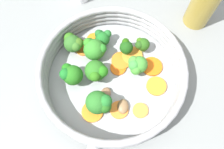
# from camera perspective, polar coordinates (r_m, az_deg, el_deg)

# --- Properties ---
(ground_plane) EXTENTS (4.00, 4.00, 0.00)m
(ground_plane) POSITION_cam_1_polar(r_m,az_deg,el_deg) (0.48, 0.00, -1.25)
(ground_plane) COLOR gray
(skillet) EXTENTS (0.29, 0.29, 0.01)m
(skillet) POSITION_cam_1_polar(r_m,az_deg,el_deg) (0.48, 0.00, -0.98)
(skillet) COLOR #939699
(skillet) RESTS_ON ground_plane
(skillet_rim_wall) EXTENTS (0.30, 0.30, 0.05)m
(skillet_rim_wall) POSITION_cam_1_polar(r_m,az_deg,el_deg) (0.45, 0.00, 0.61)
(skillet_rim_wall) COLOR #99999D
(skillet_rim_wall) RESTS_ON skillet
(skillet_rivet_left) EXTENTS (0.01, 0.01, 0.01)m
(skillet_rivet_left) POSITION_cam_1_polar(r_m,az_deg,el_deg) (0.44, -8.18, -15.44)
(skillet_rivet_left) COLOR #909994
(skillet_rivet_left) RESTS_ON skillet
(skillet_rivet_right) EXTENTS (0.01, 0.01, 0.01)m
(skillet_rivet_right) POSITION_cam_1_polar(r_m,az_deg,el_deg) (0.44, 0.16, -17.43)
(skillet_rivet_right) COLOR #93959A
(skillet_rivet_right) RESTS_ON skillet
(carrot_slice_0) EXTENTS (0.06, 0.06, 0.01)m
(carrot_slice_0) POSITION_cam_1_polar(r_m,az_deg,el_deg) (0.49, 2.36, 3.61)
(carrot_slice_0) COLOR orange
(carrot_slice_0) RESTS_ON skillet
(carrot_slice_1) EXTENTS (0.05, 0.05, 0.01)m
(carrot_slice_1) POSITION_cam_1_polar(r_m,az_deg,el_deg) (0.51, -7.47, 6.91)
(carrot_slice_1) COLOR orange
(carrot_slice_1) RESTS_ON skillet
(carrot_slice_2) EXTENTS (0.04, 0.04, 0.00)m
(carrot_slice_2) POSITION_cam_1_polar(r_m,az_deg,el_deg) (0.45, 7.42, -9.27)
(carrot_slice_2) COLOR orange
(carrot_slice_2) RESTS_ON skillet
(carrot_slice_3) EXTENTS (0.05, 0.05, 0.00)m
(carrot_slice_3) POSITION_cam_1_polar(r_m,az_deg,el_deg) (0.45, -5.14, -9.64)
(carrot_slice_3) COLOR orange
(carrot_slice_3) RESTS_ON skillet
(carrot_slice_4) EXTENTS (0.06, 0.06, 0.01)m
(carrot_slice_4) POSITION_cam_1_polar(r_m,az_deg,el_deg) (0.49, 5.27, 4.90)
(carrot_slice_4) COLOR orange
(carrot_slice_4) RESTS_ON skillet
(carrot_slice_5) EXTENTS (0.05, 0.05, 0.01)m
(carrot_slice_5) POSITION_cam_1_polar(r_m,az_deg,el_deg) (0.49, 10.40, 2.09)
(carrot_slice_5) COLOR orange
(carrot_slice_5) RESTS_ON skillet
(carrot_slice_6) EXTENTS (0.05, 0.05, 0.00)m
(carrot_slice_6) POSITION_cam_1_polar(r_m,az_deg,el_deg) (0.48, 1.61, 1.74)
(carrot_slice_6) COLOR #E75C10
(carrot_slice_6) RESTS_ON skillet
(carrot_slice_7) EXTENTS (0.04, 0.04, 0.00)m
(carrot_slice_7) POSITION_cam_1_polar(r_m,az_deg,el_deg) (0.52, -4.73, 9.17)
(carrot_slice_7) COLOR orange
(carrot_slice_7) RESTS_ON skillet
(carrot_slice_8) EXTENTS (0.05, 0.05, 0.01)m
(carrot_slice_8) POSITION_cam_1_polar(r_m,az_deg,el_deg) (0.49, 6.56, 3.35)
(carrot_slice_8) COLOR orange
(carrot_slice_8) RESTS_ON skillet
(carrot_slice_9) EXTENTS (0.04, 0.04, 0.00)m
(carrot_slice_9) POSITION_cam_1_polar(r_m,az_deg,el_deg) (0.45, 1.88, -9.20)
(carrot_slice_9) COLOR orange
(carrot_slice_9) RESTS_ON skillet
(carrot_slice_10) EXTENTS (0.05, 0.05, 0.01)m
(carrot_slice_10) POSITION_cam_1_polar(r_m,az_deg,el_deg) (0.47, 11.50, -2.97)
(carrot_slice_10) COLOR orange
(carrot_slice_10) RESTS_ON skillet
(broccoli_floret_0) EXTENTS (0.04, 0.03, 0.04)m
(broccoli_floret_0) POSITION_cam_1_polar(r_m,az_deg,el_deg) (0.49, -2.60, 9.67)
(broccoli_floret_0) COLOR #709548
(broccoli_floret_0) RESTS_ON skillet
(broccoli_floret_1) EXTENTS (0.05, 0.05, 0.05)m
(broccoli_floret_1) POSITION_cam_1_polar(r_m,az_deg,el_deg) (0.42, -3.32, -7.40)
(broccoli_floret_1) COLOR #7EAF6E
(broccoli_floret_1) RESTS_ON skillet
(broccoli_floret_2) EXTENTS (0.05, 0.05, 0.05)m
(broccoli_floret_2) POSITION_cam_1_polar(r_m,az_deg,el_deg) (0.47, -4.78, 6.78)
(broccoli_floret_2) COLOR #89AE68
(broccoli_floret_2) RESTS_ON skillet
(broccoli_floret_3) EXTENTS (0.03, 0.03, 0.04)m
(broccoli_floret_3) POSITION_cam_1_polar(r_m,az_deg,el_deg) (0.48, 3.68, 7.33)
(broccoli_floret_3) COLOR #659443
(broccoli_floret_3) RESTS_ON skillet
(broccoli_floret_4) EXTENTS (0.05, 0.05, 0.05)m
(broccoli_floret_4) POSITION_cam_1_polar(r_m,az_deg,el_deg) (0.45, -4.15, 0.81)
(broccoli_floret_4) COLOR #6B8C53
(broccoli_floret_4) RESTS_ON skillet
(broccoli_floret_5) EXTENTS (0.04, 0.05, 0.05)m
(broccoli_floret_5) POSITION_cam_1_polar(r_m,az_deg,el_deg) (0.45, -10.61, 0.28)
(broccoli_floret_5) COLOR #8BAA67
(broccoli_floret_5) RESTS_ON skillet
(broccoli_floret_6) EXTENTS (0.04, 0.04, 0.05)m
(broccoli_floret_6) POSITION_cam_1_polar(r_m,az_deg,el_deg) (0.46, 6.56, 2.54)
(broccoli_floret_6) COLOR #608F4C
(broccoli_floret_6) RESTS_ON skillet
(broccoli_floret_7) EXTENTS (0.05, 0.04, 0.05)m
(broccoli_floret_7) POSITION_cam_1_polar(r_m,az_deg,el_deg) (0.49, -10.08, 8.10)
(broccoli_floret_7) COLOR #87AA6C
(broccoli_floret_7) RESTS_ON skillet
(broccoli_floret_8) EXTENTS (0.03, 0.03, 0.04)m
(broccoli_floret_8) POSITION_cam_1_polar(r_m,az_deg,el_deg) (0.48, 7.82, 7.74)
(broccoli_floret_8) COLOR #6D8C51
(broccoli_floret_8) RESTS_ON skillet
(mushroom_piece_0) EXTENTS (0.03, 0.03, 0.01)m
(mushroom_piece_0) POSITION_cam_1_polar(r_m,az_deg,el_deg) (0.45, 2.87, -8.33)
(mushroom_piece_0) COLOR brown
(mushroom_piece_0) RESTS_ON skillet
(mushroom_piece_1) EXTENTS (0.03, 0.03, 0.01)m
(mushroom_piece_1) POSITION_cam_1_polar(r_m,az_deg,el_deg) (0.45, -1.70, -4.98)
(mushroom_piece_1) COLOR brown
(mushroom_piece_1) RESTS_ON skillet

